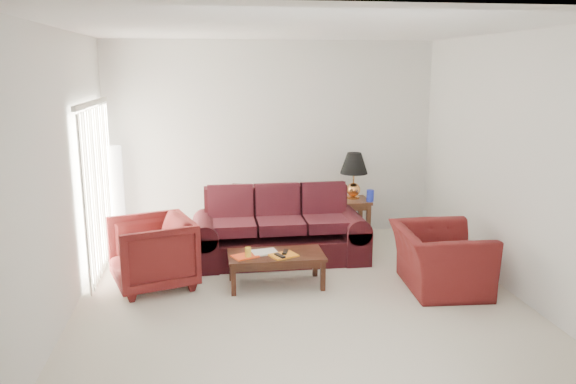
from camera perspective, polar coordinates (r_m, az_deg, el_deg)
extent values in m
plane|color=beige|center=(6.64, 1.08, -10.48)|extent=(5.00, 5.00, 0.00)
cube|color=silver|center=(7.62, -18.84, 0.38)|extent=(0.10, 2.00, 2.16)
cube|color=black|center=(8.22, -4.24, -0.58)|extent=(0.45, 0.30, 0.42)
cube|color=#B8B9BD|center=(8.46, 5.34, -0.66)|extent=(0.13, 0.09, 0.13)
cylinder|color=#1B2AB1|center=(8.57, 8.35, -0.38)|extent=(0.13, 0.13, 0.18)
cube|color=silver|center=(8.82, 5.28, -0.04)|extent=(0.14, 0.17, 0.05)
imported|color=#491110|center=(6.96, -13.62, -6.02)|extent=(1.17, 1.15, 0.85)
imported|color=#491010|center=(6.97, 15.16, -6.56)|extent=(1.06, 1.20, 0.74)
cube|color=#E04016|center=(6.71, -4.39, -6.52)|extent=(0.35, 0.31, 0.02)
cube|color=silver|center=(6.83, -2.41, -6.12)|extent=(0.34, 0.28, 0.02)
cube|color=orange|center=(6.72, -0.46, -6.44)|extent=(0.37, 0.33, 0.02)
cube|color=black|center=(6.65, -0.83, -6.48)|extent=(0.12, 0.17, 0.02)
cube|color=black|center=(6.78, -0.28, -6.09)|extent=(0.10, 0.18, 0.02)
cylinder|color=yellow|center=(6.65, -4.07, -6.17)|extent=(0.09, 0.09, 0.13)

